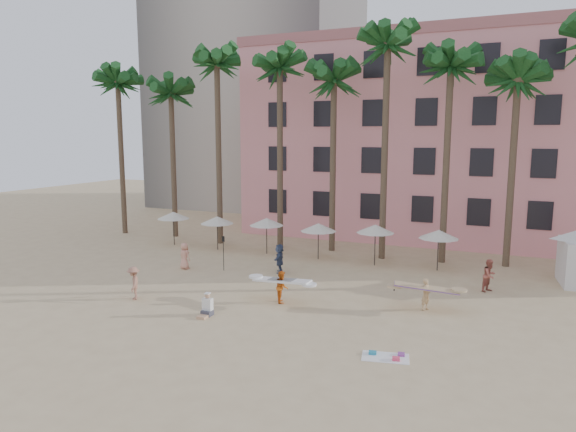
# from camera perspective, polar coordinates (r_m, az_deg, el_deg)

# --- Properties ---
(ground) EXTENTS (120.00, 120.00, 0.00)m
(ground) POSITION_cam_1_polar(r_m,az_deg,el_deg) (24.43, -4.54, -11.41)
(ground) COLOR #D1B789
(ground) RESTS_ON ground
(pink_hotel) EXTENTS (35.00, 14.00, 16.00)m
(pink_hotel) POSITION_cam_1_polar(r_m,az_deg,el_deg) (46.41, 18.72, 7.85)
(pink_hotel) COLOR pink
(pink_hotel) RESTS_ON ground
(palm_row) EXTENTS (44.40, 5.40, 16.30)m
(palm_row) POSITION_cam_1_polar(r_m,az_deg,el_deg) (36.98, 7.20, 15.81)
(palm_row) COLOR brown
(palm_row) RESTS_ON ground
(umbrella_row) EXTENTS (22.50, 2.70, 2.73)m
(umbrella_row) POSITION_cam_1_polar(r_m,az_deg,el_deg) (36.04, 0.41, -0.91)
(umbrella_row) COLOR #332B23
(umbrella_row) RESTS_ON ground
(beach_towel) EXTENTS (1.96, 1.33, 0.14)m
(beach_towel) POSITION_cam_1_polar(r_m,az_deg,el_deg) (20.90, 10.92, -15.08)
(beach_towel) COLOR white
(beach_towel) RESTS_ON ground
(carrier_yellow) EXTENTS (3.15, 1.31, 1.59)m
(carrier_yellow) POSITION_cam_1_polar(r_m,az_deg,el_deg) (26.25, 15.10, -8.13)
(carrier_yellow) COLOR tan
(carrier_yellow) RESTS_ON ground
(carrier_white) EXTENTS (3.18, 1.03, 1.64)m
(carrier_white) POSITION_cam_1_polar(r_m,az_deg,el_deg) (26.52, -0.69, -7.70)
(carrier_white) COLOR orange
(carrier_white) RESTS_ON ground
(beachgoers) EXTENTS (19.19, 9.96, 1.82)m
(beachgoers) POSITION_cam_1_polar(r_m,az_deg,el_deg) (30.00, -1.69, -5.74)
(beachgoers) COLOR #3A4766
(beachgoers) RESTS_ON ground
(paddle) EXTENTS (0.18, 0.04, 2.23)m
(paddle) POSITION_cam_1_polar(r_m,az_deg,el_deg) (32.71, -7.19, -3.64)
(paddle) COLOR black
(paddle) RESTS_ON ground
(seated_man) EXTENTS (0.48, 0.85, 1.10)m
(seated_man) POSITION_cam_1_polar(r_m,az_deg,el_deg) (25.05, -9.02, -10.06)
(seated_man) COLOR #3F3F4C
(seated_man) RESTS_ON ground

